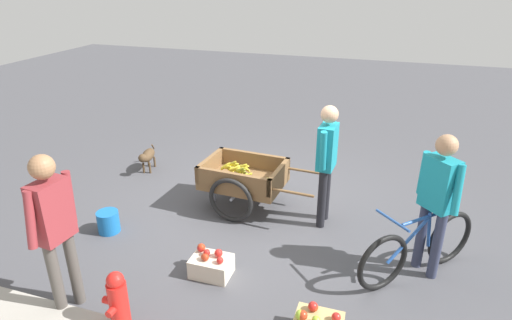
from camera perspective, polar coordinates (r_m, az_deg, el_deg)
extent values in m
plane|color=#47474C|center=(6.22, 1.07, -6.48)|extent=(24.00, 24.00, 0.00)
cube|color=brown|center=(6.11, -1.62, -2.81)|extent=(1.15, 0.87, 0.10)
cube|color=brown|center=(6.24, -6.02, -0.60)|extent=(0.11, 0.80, 0.24)
cube|color=brown|center=(5.86, 3.03, -2.16)|extent=(0.11, 0.80, 0.24)
cube|color=brown|center=(5.73, -3.11, -2.81)|extent=(1.10, 0.13, 0.24)
cube|color=brown|center=(6.34, -0.31, -0.05)|extent=(1.10, 0.13, 0.24)
torus|color=black|center=(5.79, -3.35, -5.31)|extent=(0.64, 0.10, 0.64)
torus|color=black|center=(6.51, -0.07, -1.84)|extent=(0.64, 0.10, 0.64)
cylinder|color=gray|center=(6.14, -1.61, -3.48)|extent=(0.10, 0.88, 0.04)
cylinder|color=brown|center=(5.50, 4.87, -4.29)|extent=(0.55, 0.07, 0.04)
cylinder|color=brown|center=(6.09, 6.79, -1.49)|extent=(0.55, 0.07, 0.04)
cylinder|color=gray|center=(6.39, -5.48, -3.90)|extent=(0.04, 0.04, 0.35)
ellipsoid|color=gold|center=(6.22, -1.43, -1.11)|extent=(0.19, 0.07, 0.13)
ellipsoid|color=gold|center=(6.21, -1.53, -1.03)|extent=(0.19, 0.11, 0.09)
ellipsoid|color=gold|center=(6.21, -1.69, -0.95)|extent=(0.19, 0.10, 0.08)
ellipsoid|color=gold|center=(6.20, -1.83, -0.86)|extent=(0.18, 0.06, 0.14)
ellipsoid|color=gold|center=(5.96, -2.27, -2.37)|extent=(0.18, 0.11, 0.14)
ellipsoid|color=gold|center=(5.95, -2.36, -2.29)|extent=(0.19, 0.05, 0.11)
ellipsoid|color=gold|center=(5.95, -2.50, -2.21)|extent=(0.19, 0.08, 0.05)
ellipsoid|color=gold|center=(5.94, -2.63, -2.13)|extent=(0.19, 0.10, 0.10)
ellipsoid|color=gold|center=(5.94, -2.75, -2.05)|extent=(0.17, 0.12, 0.15)
ellipsoid|color=gold|center=(5.71, -0.78, -2.41)|extent=(0.18, 0.08, 0.14)
ellipsoid|color=gold|center=(5.70, -0.93, -2.32)|extent=(0.19, 0.09, 0.08)
ellipsoid|color=gold|center=(5.70, -1.09, -2.23)|extent=(0.19, 0.10, 0.08)
ellipsoid|color=gold|center=(5.69, -1.25, -2.14)|extent=(0.18, 0.09, 0.14)
ellipsoid|color=gold|center=(6.01, -2.39, -1.45)|extent=(0.18, 0.10, 0.15)
ellipsoid|color=gold|center=(6.00, -2.52, -1.37)|extent=(0.19, 0.11, 0.10)
ellipsoid|color=gold|center=(6.00, -2.64, -1.28)|extent=(0.18, 0.07, 0.04)
ellipsoid|color=gold|center=(5.99, -2.77, -1.20)|extent=(0.19, 0.09, 0.10)
ellipsoid|color=gold|center=(5.98, -2.85, -1.13)|extent=(0.18, 0.06, 0.12)
ellipsoid|color=gold|center=(5.71, 1.50, -3.06)|extent=(0.18, 0.07, 0.14)
ellipsoid|color=gold|center=(5.70, 1.37, -2.97)|extent=(0.19, 0.08, 0.09)
ellipsoid|color=gold|center=(5.70, 1.25, -2.89)|extent=(0.18, 0.05, 0.04)
ellipsoid|color=gold|center=(5.69, 1.14, -2.81)|extent=(0.19, 0.12, 0.09)
ellipsoid|color=gold|center=(5.69, 0.99, -2.72)|extent=(0.18, 0.07, 0.14)
ellipsoid|color=gold|center=(6.11, -3.54, -1.17)|extent=(0.17, 0.08, 0.15)
ellipsoid|color=gold|center=(6.11, -3.68, -1.08)|extent=(0.19, 0.08, 0.09)
ellipsoid|color=gold|center=(6.11, -3.81, -1.00)|extent=(0.19, 0.08, 0.05)
ellipsoid|color=gold|center=(6.10, -3.95, -0.92)|extent=(0.19, 0.09, 0.10)
ellipsoid|color=gold|center=(6.10, -4.08, -0.84)|extent=(0.17, 0.08, 0.15)
ellipsoid|color=gold|center=(6.12, -2.63, -0.83)|extent=(0.17, 0.09, 0.15)
ellipsoid|color=gold|center=(6.12, -2.76, -0.75)|extent=(0.19, 0.07, 0.11)
ellipsoid|color=gold|center=(6.11, -2.90, -0.67)|extent=(0.18, 0.07, 0.05)
ellipsoid|color=gold|center=(6.11, -3.02, -0.59)|extent=(0.19, 0.06, 0.09)
ellipsoid|color=gold|center=(6.10, -3.16, -0.50)|extent=(0.18, 0.09, 0.15)
ellipsoid|color=gold|center=(5.95, -1.68, -1.60)|extent=(0.18, 0.08, 0.13)
ellipsoid|color=gold|center=(5.94, -1.77, -1.53)|extent=(0.19, 0.11, 0.10)
ellipsoid|color=gold|center=(5.94, -1.90, -1.45)|extent=(0.19, 0.12, 0.05)
ellipsoid|color=gold|center=(5.93, -2.04, -1.36)|extent=(0.19, 0.10, 0.10)
ellipsoid|color=gold|center=(5.93, -2.14, -1.28)|extent=(0.18, 0.09, 0.14)
ellipsoid|color=gold|center=(6.02, -5.29, -1.95)|extent=(0.18, 0.07, 0.15)
ellipsoid|color=gold|center=(6.01, -5.46, -1.86)|extent=(0.19, 0.10, 0.08)
ellipsoid|color=gold|center=(6.01, -5.63, -1.77)|extent=(0.18, 0.12, 0.09)
ellipsoid|color=gold|center=(6.01, -5.80, -1.68)|extent=(0.17, 0.07, 0.15)
cylinder|color=black|center=(5.70, 8.65, -5.12)|extent=(0.11, 0.11, 0.81)
cylinder|color=black|center=(5.89, 9.17, -4.16)|extent=(0.11, 0.11, 0.81)
cube|color=teal|center=(5.50, 9.36, 1.72)|extent=(0.22, 0.35, 0.57)
sphere|color=tan|center=(5.36, 9.66, 5.94)|extent=(0.22, 0.22, 0.22)
cylinder|color=teal|center=(5.29, 8.83, 1.18)|extent=(0.08, 0.14, 0.52)
cylinder|color=teal|center=(5.69, 9.89, 2.75)|extent=(0.08, 0.11, 0.52)
torus|color=black|center=(4.82, 16.33, -12.85)|extent=(0.51, 0.51, 0.66)
torus|color=black|center=(5.47, 24.13, -9.32)|extent=(0.51, 0.51, 0.66)
cylinder|color=#234C93|center=(4.93, 21.16, -7.14)|extent=(0.45, 0.45, 0.04)
cylinder|color=#234C93|center=(5.09, 21.80, -8.47)|extent=(0.10, 0.10, 0.45)
cylinder|color=#234C93|center=(4.92, 19.34, -9.97)|extent=(0.40, 0.40, 0.43)
ellipsoid|color=black|center=(4.98, 22.41, -5.81)|extent=(0.20, 0.08, 0.06)
cylinder|color=#234C93|center=(4.58, 17.50, -7.58)|extent=(0.35, 0.34, 0.03)
cylinder|color=#333851|center=(5.14, 22.68, -10.32)|extent=(0.11, 0.11, 0.81)
cylinder|color=#333851|center=(5.25, 20.89, -9.23)|extent=(0.11, 0.11, 0.81)
cube|color=teal|center=(4.86, 22.99, -2.89)|extent=(0.38, 0.38, 0.58)
sphere|color=tan|center=(4.70, 23.81, 1.79)|extent=(0.22, 0.22, 0.22)
cylinder|color=teal|center=(4.74, 25.02, -3.60)|extent=(0.08, 0.18, 0.52)
cylinder|color=teal|center=(4.98, 21.16, -1.62)|extent=(0.08, 0.15, 0.52)
ellipsoid|color=#4C3823|center=(7.52, -13.99, 0.63)|extent=(0.28, 0.47, 0.18)
sphere|color=#4C3823|center=(7.26, -14.68, 0.24)|extent=(0.14, 0.14, 0.14)
cylinder|color=#4C3823|center=(7.75, -13.40, 1.71)|extent=(0.05, 0.11, 0.12)
cylinder|color=#4C3823|center=(7.46, -13.77, -1.05)|extent=(0.04, 0.04, 0.18)
cylinder|color=#4C3823|center=(7.49, -14.56, -1.01)|extent=(0.04, 0.04, 0.18)
cylinder|color=#4C3823|center=(7.69, -13.19, -0.23)|extent=(0.04, 0.04, 0.18)
cylinder|color=#4C3823|center=(7.72, -13.95, -0.20)|extent=(0.04, 0.04, 0.18)
cylinder|color=red|center=(4.39, -17.50, -18.04)|extent=(0.18, 0.18, 0.55)
sphere|color=red|center=(4.20, -18.04, -14.80)|extent=(0.16, 0.16, 0.16)
cylinder|color=red|center=(4.41, -18.82, -17.08)|extent=(0.10, 0.07, 0.07)
cylinder|color=red|center=(4.29, -18.46, -18.35)|extent=(0.07, 0.10, 0.07)
cylinder|color=#1966B2|center=(5.97, -18.83, -7.69)|extent=(0.28, 0.28, 0.28)
cube|color=beige|center=(4.97, -5.88, -13.72)|extent=(0.44, 0.32, 0.22)
sphere|color=red|center=(4.80, -4.76, -13.02)|extent=(0.08, 0.08, 0.08)
sphere|color=#B23319|center=(4.86, -6.68, -12.60)|extent=(0.08, 0.08, 0.08)
sphere|color=#B23319|center=(5.00, -7.22, -11.35)|extent=(0.09, 0.09, 0.09)
sphere|color=red|center=(4.90, -4.95, -12.10)|extent=(0.09, 0.09, 0.09)
sphere|color=#B23319|center=(4.87, -6.84, -12.53)|extent=(0.07, 0.07, 0.07)
sphere|color=red|center=(5.00, -7.24, -11.39)|extent=(0.09, 0.09, 0.09)
sphere|color=red|center=(4.93, -6.50, -12.00)|extent=(0.08, 0.08, 0.08)
sphere|color=red|center=(4.27, 7.50, -18.54)|extent=(0.09, 0.09, 0.09)
sphere|color=#99BF33|center=(4.18, 5.88, -19.59)|extent=(0.09, 0.09, 0.09)
sphere|color=#B23319|center=(4.17, 6.12, -19.63)|extent=(0.09, 0.09, 0.09)
sphere|color=red|center=(4.21, 10.50, -19.64)|extent=(0.08, 0.08, 0.08)
sphere|color=#99BF33|center=(4.15, 7.91, -20.14)|extent=(0.08, 0.08, 0.08)
sphere|color=#B23319|center=(4.27, 7.61, -18.61)|extent=(0.08, 0.08, 0.08)
cylinder|color=#4C4742|center=(4.67, -24.78, -14.30)|extent=(0.11, 0.11, 0.83)
cylinder|color=#4C4742|center=(4.78, -22.84, -12.96)|extent=(0.11, 0.11, 0.83)
cube|color=maroon|center=(4.35, -25.32, -6.08)|extent=(0.23, 0.36, 0.59)
sphere|color=#9E704C|center=(4.17, -26.35, -0.83)|extent=(0.23, 0.23, 0.23)
cylinder|color=maroon|center=(4.22, -27.56, -7.00)|extent=(0.08, 0.16, 0.54)
cylinder|color=maroon|center=(4.47, -23.34, -4.54)|extent=(0.08, 0.10, 0.53)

